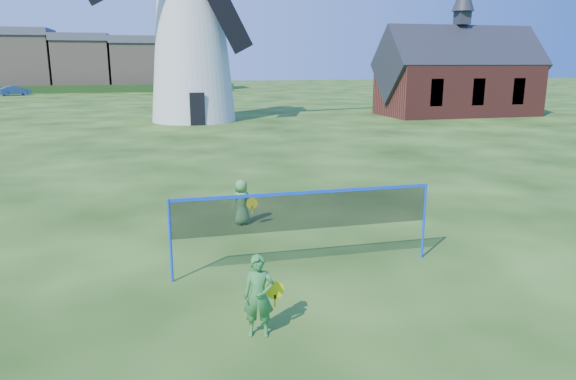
{
  "coord_description": "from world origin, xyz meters",
  "views": [
    {
      "loc": [
        -2.26,
        -9.14,
        3.89
      ],
      "look_at": [
        0.2,
        0.5,
        1.5
      ],
      "focal_mm": 33.22,
      "sensor_mm": 36.0,
      "label": 1
    }
  ],
  "objects_px": {
    "windmill": "(191,31)",
    "car_right": "(15,91)",
    "badminton_net": "(305,212)",
    "player_boy": "(242,202)",
    "player_girl": "(259,296)",
    "chapel": "(458,77)"
  },
  "relations": [
    {
      "from": "chapel",
      "to": "badminton_net",
      "type": "xyz_separation_m",
      "value": [
        -19.72,
        -27.04,
        -1.66
      ]
    },
    {
      "from": "badminton_net",
      "to": "player_girl",
      "type": "distance_m",
      "value": 2.73
    },
    {
      "from": "chapel",
      "to": "car_right",
      "type": "distance_m",
      "value": 51.77
    },
    {
      "from": "chapel",
      "to": "player_girl",
      "type": "bearing_deg",
      "value": -125.67
    },
    {
      "from": "player_girl",
      "to": "player_boy",
      "type": "bearing_deg",
      "value": 98.2
    },
    {
      "from": "car_right",
      "to": "player_girl",
      "type": "bearing_deg",
      "value": 170.54
    },
    {
      "from": "player_girl",
      "to": "badminton_net",
      "type": "bearing_deg",
      "value": 74.84
    },
    {
      "from": "windmill",
      "to": "player_boy",
      "type": "xyz_separation_m",
      "value": [
        -0.79,
        -24.4,
        -5.35
      ]
    },
    {
      "from": "chapel",
      "to": "badminton_net",
      "type": "relative_size",
      "value": 2.33
    },
    {
      "from": "player_boy",
      "to": "chapel",
      "type": "bearing_deg",
      "value": -152.15
    },
    {
      "from": "chapel",
      "to": "player_boy",
      "type": "height_order",
      "value": "chapel"
    },
    {
      "from": "windmill",
      "to": "car_right",
      "type": "distance_m",
      "value": 39.37
    },
    {
      "from": "windmill",
      "to": "car_right",
      "type": "bearing_deg",
      "value": 118.54
    },
    {
      "from": "badminton_net",
      "to": "car_right",
      "type": "relative_size",
      "value": 1.41
    },
    {
      "from": "chapel",
      "to": "player_boy",
      "type": "distance_m",
      "value": 31.46
    },
    {
      "from": "chapel",
      "to": "player_girl",
      "type": "height_order",
      "value": "chapel"
    },
    {
      "from": "windmill",
      "to": "badminton_net",
      "type": "distance_m",
      "value": 28.0
    },
    {
      "from": "windmill",
      "to": "player_boy",
      "type": "distance_m",
      "value": 24.99
    },
    {
      "from": "windmill",
      "to": "car_right",
      "type": "xyz_separation_m",
      "value": [
        -18.63,
        34.27,
        -5.32
      ]
    },
    {
      "from": "player_girl",
      "to": "car_right",
      "type": "bearing_deg",
      "value": 120.08
    },
    {
      "from": "player_boy",
      "to": "car_right",
      "type": "xyz_separation_m",
      "value": [
        -17.84,
        58.67,
        0.03
      ]
    },
    {
      "from": "windmill",
      "to": "player_boy",
      "type": "height_order",
      "value": "windmill"
    }
  ]
}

